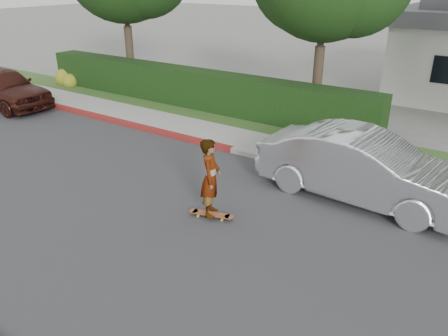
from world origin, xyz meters
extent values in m
plane|color=slate|center=(0.00, 0.00, 0.00)|extent=(120.00, 120.00, 0.00)
cube|color=#2D2D30|center=(0.00, 0.00, 0.01)|extent=(60.00, 8.00, 0.01)
cube|color=#9E9E99|center=(0.00, 4.10, 0.07)|extent=(60.00, 0.20, 0.15)
cube|color=maroon|center=(-5.00, 4.10, 0.08)|extent=(12.00, 0.21, 0.15)
cube|color=gray|center=(0.00, 5.00, 0.06)|extent=(60.00, 1.60, 0.12)
cube|color=#2D4C1E|center=(0.00, 6.60, 0.05)|extent=(60.00, 1.60, 0.10)
cube|color=black|center=(-3.00, 7.20, 0.75)|extent=(15.00, 1.00, 1.50)
sphere|color=#2D4C19|center=(-10.20, 6.80, 0.35)|extent=(0.90, 0.90, 0.90)
sphere|color=#2D4C19|center=(-9.60, 6.60, 0.30)|extent=(0.70, 0.70, 0.70)
cylinder|color=#33261C|center=(-7.50, 8.50, 1.35)|extent=(0.36, 0.36, 2.70)
cylinder|color=#33261C|center=(-7.50, 8.50, 3.38)|extent=(0.24, 0.24, 2.25)
cylinder|color=#33261C|center=(1.50, 9.00, 1.26)|extent=(0.36, 0.36, 2.52)
cylinder|color=#33261C|center=(1.50, 9.00, 3.15)|extent=(0.24, 0.24, 2.10)
cylinder|color=gold|center=(2.46, 0.50, 0.04)|extent=(0.06, 0.05, 0.05)
cylinder|color=gold|center=(2.42, 0.65, 0.04)|extent=(0.06, 0.05, 0.05)
cylinder|color=gold|center=(2.99, 0.65, 0.04)|extent=(0.06, 0.05, 0.05)
cylinder|color=gold|center=(2.94, 0.80, 0.04)|extent=(0.06, 0.05, 0.05)
cube|color=silver|center=(2.44, 0.57, 0.07)|extent=(0.09, 0.17, 0.02)
cube|color=silver|center=(2.97, 0.72, 0.07)|extent=(0.09, 0.17, 0.02)
cube|color=brown|center=(2.70, 0.65, 0.10)|extent=(0.84, 0.42, 0.02)
cylinder|color=brown|center=(2.31, 0.53, 0.10)|extent=(0.25, 0.25, 0.02)
cylinder|color=brown|center=(3.10, 0.76, 0.10)|extent=(0.25, 0.25, 0.02)
imported|color=white|center=(2.70, 0.65, 0.96)|extent=(0.64, 0.74, 1.72)
imported|color=silver|center=(5.07, 3.35, 0.80)|extent=(4.92, 1.91, 1.60)
imported|color=#3D1A13|center=(-9.13, 3.13, 0.78)|extent=(4.58, 1.90, 1.55)
camera|label=1|loc=(7.55, -6.01, 4.86)|focal=35.00mm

